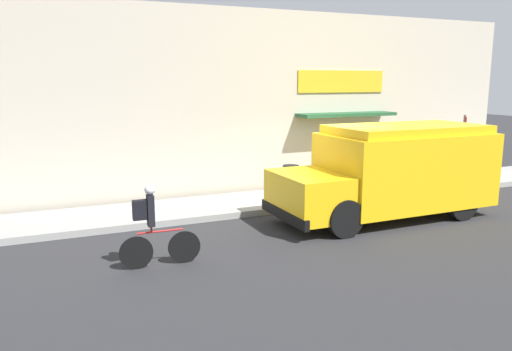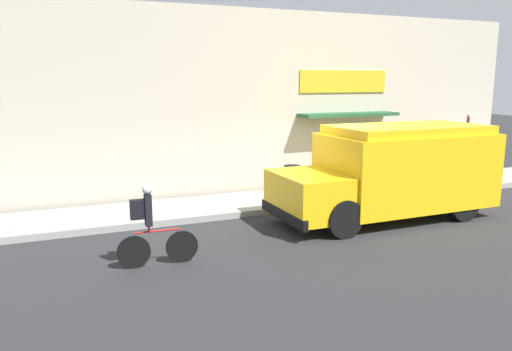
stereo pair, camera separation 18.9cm
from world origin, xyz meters
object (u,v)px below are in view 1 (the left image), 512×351
at_px(cyclist, 153,227).
at_px(stop_sign_post, 464,138).
at_px(school_bus, 393,170).
at_px(trash_bin, 291,178).

distance_m(cyclist, stop_sign_post, 10.72).
relative_size(school_bus, trash_bin, 7.29).
distance_m(cyclist, trash_bin, 6.44).
distance_m(stop_sign_post, trash_bin, 5.62).
relative_size(cyclist, trash_bin, 2.04).
bearing_deg(school_bus, stop_sign_post, 22.60).
xyz_separation_m(school_bus, stop_sign_post, (4.11, 1.74, 0.43)).
distance_m(school_bus, trash_bin, 3.37).
height_order(school_bus, stop_sign_post, stop_sign_post).
bearing_deg(cyclist, school_bus, 11.67).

